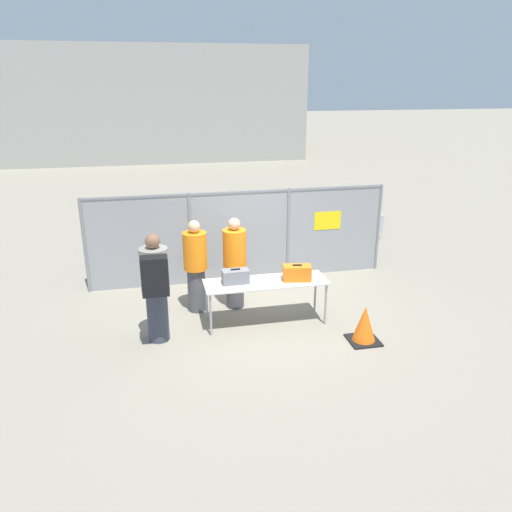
{
  "coord_description": "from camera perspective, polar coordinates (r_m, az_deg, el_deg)",
  "views": [
    {
      "loc": [
        -1.79,
        -7.95,
        4.1
      ],
      "look_at": [
        0.02,
        0.45,
        1.05
      ],
      "focal_mm": 35.0,
      "sensor_mm": 36.0,
      "label": 1
    }
  ],
  "objects": [
    {
      "name": "inspection_table",
      "position": [
        8.69,
        1.14,
        -3.27
      ],
      "size": [
        2.15,
        0.68,
        0.79
      ],
      "color": "silver",
      "rests_on": "ground_plane"
    },
    {
      "name": "security_worker_far",
      "position": [
        9.16,
        -6.92,
        -1.04
      ],
      "size": [
        0.43,
        0.43,
        1.74
      ],
      "rotation": [
        0.0,
        0.0,
        2.89
      ],
      "color": "#4C4C51",
      "rests_on": "ground_plane"
    },
    {
      "name": "suitcase_orange",
      "position": [
        8.71,
        4.71,
        -1.93
      ],
      "size": [
        0.52,
        0.33,
        0.29
      ],
      "color": "orange",
      "rests_on": "inspection_table"
    },
    {
      "name": "suitcase_grey",
      "position": [
        8.56,
        -2.36,
        -2.36
      ],
      "size": [
        0.46,
        0.24,
        0.27
      ],
      "color": "slate",
      "rests_on": "inspection_table"
    },
    {
      "name": "traffic_cone",
      "position": [
        8.44,
        12.29,
        -7.74
      ],
      "size": [
        0.5,
        0.5,
        0.63
      ],
      "color": "black",
      "rests_on": "ground_plane"
    },
    {
      "name": "security_worker_near",
      "position": [
        9.25,
        -2.44,
        -0.68
      ],
      "size": [
        0.43,
        0.43,
        1.75
      ],
      "rotation": [
        0.0,
        0.0,
        2.87
      ],
      "color": "#4C4C51",
      "rests_on": "ground_plane"
    },
    {
      "name": "traveler_hooded",
      "position": [
        8.11,
        -11.41,
        -3.24
      ],
      "size": [
        0.46,
        0.71,
        1.84
      ],
      "rotation": [
        0.0,
        0.0,
        0.1
      ],
      "color": "#383D4C",
      "rests_on": "ground_plane"
    },
    {
      "name": "distant_hangar",
      "position": [
        31.92,
        -12.3,
        16.93
      ],
      "size": [
        16.24,
        11.8,
        5.76
      ],
      "color": "#999993",
      "rests_on": "ground_plane"
    },
    {
      "name": "utility_trailer",
      "position": [
        13.77,
        6.88,
        3.79
      ],
      "size": [
        4.29,
        1.94,
        0.67
      ],
      "color": "#B2B2B7",
      "rests_on": "ground_plane"
    },
    {
      "name": "fence_section",
      "position": [
        10.51,
        -1.72,
        2.53
      ],
      "size": [
        6.34,
        0.07,
        1.95
      ],
      "color": "gray",
      "rests_on": "ground_plane"
    },
    {
      "name": "ground_plane",
      "position": [
        9.12,
        0.47,
        -7.16
      ],
      "size": [
        120.0,
        120.0,
        0.0
      ],
      "primitive_type": "plane",
      "color": "gray"
    }
  ]
}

